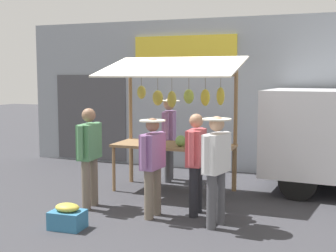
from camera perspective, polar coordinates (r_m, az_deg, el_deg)
The scene contains 9 objects.
ground_plane at distance 8.58m, azimuth 0.71°, elevation -8.11°, with size 40.00×40.00×0.00m, color #38383D.
street_backdrop at distance 10.43m, azimuth 4.50°, elevation 3.90°, with size 9.00×0.30×3.40m.
market_stall at distance 8.37m, azimuth 0.90°, elevation 2.26°, with size 2.50×1.46×2.50m.
vendor_with_sunhat at distance 9.21m, azimuth 0.14°, elevation -0.80°, with size 0.43×0.70×1.68m.
shopper_with_ponytail at distance 6.47m, azimuth 6.06°, elevation -4.56°, with size 0.41×0.66×1.58m.
shopper_in_striped_shirt at distance 7.46m, azimuth -9.80°, elevation -3.06°, with size 0.25×0.69×1.62m.
shopper_in_grey_tee at distance 6.99m, azimuth 3.52°, elevation -3.94°, with size 0.24×0.68×1.57m.
shopper_with_shopping_bag at distance 6.87m, azimuth -1.93°, elevation -4.27°, with size 0.39×0.66×1.51m.
produce_crate_near at distance 6.68m, azimuth -12.45°, elevation -11.05°, with size 0.49×0.37×0.36m.
Camera 1 is at (-2.82, 7.81, 2.15)m, focal length 48.79 mm.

